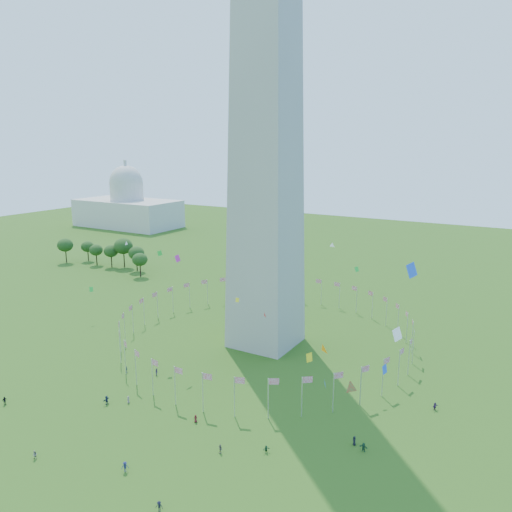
# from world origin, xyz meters

# --- Properties ---
(ground) EXTENTS (600.00, 600.00, 0.00)m
(ground) POSITION_xyz_m (0.00, 0.00, 0.00)
(ground) COLOR #254D12
(ground) RESTS_ON ground
(washington_monument) EXTENTS (16.80, 16.80, 169.00)m
(washington_monument) POSITION_xyz_m (0.00, 50.00, 84.50)
(washington_monument) COLOR #AEA99B
(washington_monument) RESTS_ON ground
(flag_ring) EXTENTS (80.24, 80.24, 9.00)m
(flag_ring) POSITION_xyz_m (-0.00, 50.00, 4.50)
(flag_ring) COLOR silver
(flag_ring) RESTS_ON ground
(capitol_building) EXTENTS (70.00, 35.00, 46.00)m
(capitol_building) POSITION_xyz_m (-180.00, 180.00, 23.00)
(capitol_building) COLOR beige
(capitol_building) RESTS_ON ground
(crowd) EXTENTS (91.65, 72.06, 1.96)m
(crowd) POSITION_xyz_m (9.05, -1.14, 0.88)
(crowd) COLOR #2E1849
(crowd) RESTS_ON ground
(kites_aloft) EXTENTS (125.99, 64.44, 32.94)m
(kites_aloft) POSITION_xyz_m (19.51, 19.85, 19.80)
(kites_aloft) COLOR orange
(kites_aloft) RESTS_ON ground
(tree_line_west) EXTENTS (55.28, 16.24, 13.16)m
(tree_line_west) POSITION_xyz_m (-104.65, 91.20, 5.54)
(tree_line_west) COLOR #2A551C
(tree_line_west) RESTS_ON ground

